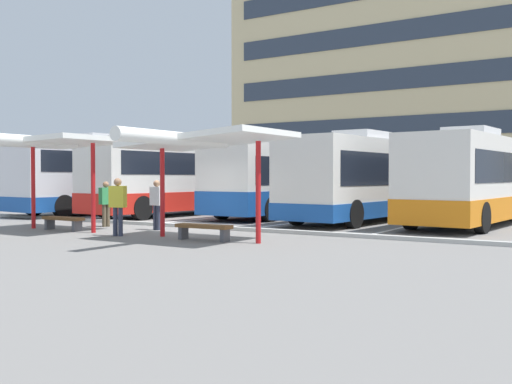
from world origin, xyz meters
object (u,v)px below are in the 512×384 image
at_px(waiting_shelter_1, 202,142).
at_px(bench_1, 204,228).
at_px(coach_bus_1, 194,178).
at_px(coach_bus_4, 482,181).
at_px(bench_0, 63,220).
at_px(waiting_passenger_0, 118,202).
at_px(waiting_shelter_0, 55,144).
at_px(coach_bus_3, 379,179).
at_px(coach_bus_0, 127,176).
at_px(waiting_passenger_2, 106,201).
at_px(coach_bus_2, 302,181).
at_px(waiting_passenger_1, 157,201).

xyz_separation_m(waiting_shelter_1, bench_1, (0.00, 0.09, -2.43)).
relative_size(coach_bus_1, coach_bus_4, 1.04).
xyz_separation_m(coach_bus_1, waiting_shelter_1, (7.52, -9.19, 1.03)).
xyz_separation_m(bench_0, waiting_passenger_0, (2.89, -0.35, 0.68)).
distance_m(waiting_shelter_0, bench_1, 6.36).
distance_m(coach_bus_3, coach_bus_4, 4.07).
bearing_deg(coach_bus_0, waiting_passenger_2, -50.16).
height_order(coach_bus_0, coach_bus_3, coach_bus_0).
bearing_deg(waiting_passenger_2, coach_bus_2, 73.81).
bearing_deg(coach_bus_2, coach_bus_4, -6.57).
height_order(waiting_shelter_0, waiting_passenger_2, waiting_shelter_0).
bearing_deg(coach_bus_1, coach_bus_4, 5.84).
xyz_separation_m(waiting_shelter_0, waiting_passenger_0, (2.89, -0.04, -1.85)).
height_order(coach_bus_2, coach_bus_3, coach_bus_3).
xyz_separation_m(coach_bus_0, coach_bus_2, (8.44, 2.91, -0.22)).
relative_size(coach_bus_2, bench_0, 7.50).
height_order(waiting_shelter_0, waiting_passenger_0, waiting_shelter_0).
height_order(coach_bus_4, waiting_shelter_0, coach_bus_4).
bearing_deg(coach_bus_3, waiting_passenger_1, -118.13).
bearing_deg(waiting_passenger_1, coach_bus_1, 119.88).
bearing_deg(waiting_passenger_0, coach_bus_0, 133.33).
height_order(coach_bus_3, waiting_shelter_0, coach_bus_3).
relative_size(coach_bus_4, waiting_passenger_0, 6.69).
relative_size(coach_bus_0, waiting_shelter_1, 2.43).
bearing_deg(waiting_shelter_1, coach_bus_4, 62.92).
distance_m(waiting_shelter_0, waiting_passenger_0, 3.43).
relative_size(coach_bus_0, coach_bus_2, 0.98).
relative_size(waiting_shelter_0, bench_0, 3.00).
bearing_deg(waiting_passenger_2, waiting_shelter_1, -17.54).
bearing_deg(waiting_shelter_0, coach_bus_1, 100.18).
relative_size(waiting_passenger_0, waiting_passenger_1, 1.05).
height_order(waiting_shelter_0, waiting_passenger_1, waiting_shelter_0).
height_order(coach_bus_0, waiting_shelter_1, coach_bus_0).
bearing_deg(waiting_passenger_1, coach_bus_4, 45.18).
height_order(bench_1, waiting_passenger_2, waiting_passenger_2).
height_order(coach_bus_0, waiting_passenger_2, coach_bus_0).
xyz_separation_m(waiting_shelter_0, waiting_passenger_1, (2.54, 2.09, -1.90)).
height_order(waiting_shelter_1, waiting_passenger_0, waiting_shelter_1).
height_order(bench_0, waiting_passenger_2, waiting_passenger_2).
height_order(coach_bus_1, waiting_passenger_1, coach_bus_1).
bearing_deg(coach_bus_2, waiting_passenger_1, -92.50).
xyz_separation_m(coach_bus_1, waiting_passenger_1, (4.24, -7.39, -0.76)).
bearing_deg(waiting_shelter_0, coach_bus_3, 56.24).
bearing_deg(coach_bus_3, waiting_shelter_1, -97.16).
xyz_separation_m(coach_bus_0, coach_bus_4, (16.67, 1.96, -0.18)).
bearing_deg(bench_0, waiting_passenger_0, -6.96).
height_order(bench_0, bench_1, same).
distance_m(waiting_passenger_0, waiting_passenger_2, 3.46).
bearing_deg(waiting_shelter_1, waiting_passenger_0, -173.68).
bearing_deg(coach_bus_2, coach_bus_0, -161.00).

